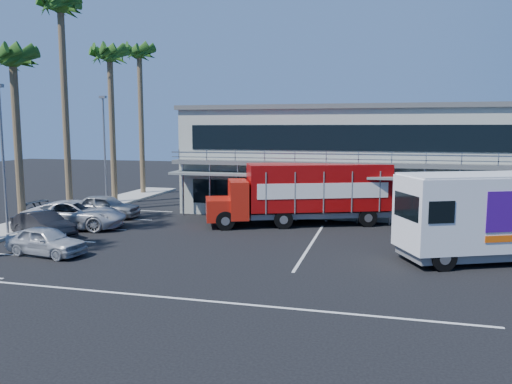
% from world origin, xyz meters
% --- Properties ---
extents(ground, '(120.00, 120.00, 0.00)m').
position_xyz_m(ground, '(0.00, 0.00, 0.00)').
color(ground, black).
rests_on(ground, ground).
extents(building, '(22.40, 12.00, 7.30)m').
position_xyz_m(building, '(3.00, 14.94, 3.66)').
color(building, '#9EA597').
rests_on(building, ground).
extents(curb_strip, '(3.00, 32.00, 0.16)m').
position_xyz_m(curb_strip, '(-15.00, 6.00, 0.08)').
color(curb_strip, '#A5A399').
rests_on(curb_strip, ground).
extents(palm_c, '(2.80, 2.80, 10.75)m').
position_xyz_m(palm_c, '(-14.90, 3.00, 9.21)').
color(palm_c, brown).
rests_on(palm_c, ground).
extents(palm_d, '(2.80, 2.80, 14.75)m').
position_xyz_m(palm_d, '(-15.20, 8.00, 12.80)').
color(palm_d, brown).
rests_on(palm_d, ground).
extents(palm_e, '(2.80, 2.80, 12.25)m').
position_xyz_m(palm_e, '(-14.70, 13.00, 10.57)').
color(palm_e, brown).
rests_on(palm_e, ground).
extents(palm_f, '(2.80, 2.80, 13.25)m').
position_xyz_m(palm_f, '(-15.10, 18.50, 11.47)').
color(palm_f, brown).
rests_on(palm_f, ground).
extents(light_pole_near, '(0.50, 0.25, 8.09)m').
position_xyz_m(light_pole_near, '(-14.20, 1.00, 4.50)').
color(light_pole_near, gray).
rests_on(light_pole_near, ground).
extents(light_pole_far, '(0.50, 0.25, 8.09)m').
position_xyz_m(light_pole_far, '(-14.20, 11.00, 4.50)').
color(light_pole_far, gray).
rests_on(light_pole_far, ground).
extents(red_truck, '(11.10, 6.30, 3.68)m').
position_xyz_m(red_truck, '(0.93, 8.23, 2.03)').
color(red_truck, '#B41A0E').
rests_on(red_truck, ground).
extents(white_van, '(8.30, 5.66, 3.85)m').
position_xyz_m(white_van, '(9.99, 2.00, 2.04)').
color(white_van, white).
rests_on(white_van, ground).
extents(parked_car_a, '(4.04, 2.05, 1.32)m').
position_xyz_m(parked_car_a, '(-9.50, -2.00, 0.66)').
color(parked_car_a, '#A8AAAF').
rests_on(parked_car_a, ground).
extents(parked_car_b, '(4.39, 2.85, 1.37)m').
position_xyz_m(parked_car_b, '(-12.10, 1.20, 0.68)').
color(parked_car_b, black).
rests_on(parked_car_b, ground).
extents(parked_car_c, '(6.12, 3.49, 1.61)m').
position_xyz_m(parked_car_c, '(-11.89, 3.77, 0.81)').
color(parked_car_c, silver).
rests_on(parked_car_c, ground).
extents(parked_car_d, '(5.24, 2.48, 1.48)m').
position_xyz_m(parked_car_d, '(-12.50, 4.00, 0.74)').
color(parked_car_d, '#333B44').
rests_on(parked_car_d, ground).
extents(parked_car_e, '(4.64, 2.27, 1.52)m').
position_xyz_m(parked_car_e, '(-12.02, 7.20, 0.76)').
color(parked_car_e, gray).
rests_on(parked_car_e, ground).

